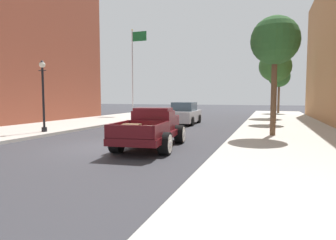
% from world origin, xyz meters
% --- Properties ---
extents(ground_plane, '(140.00, 140.00, 0.00)m').
position_xyz_m(ground_plane, '(0.00, 0.00, 0.00)').
color(ground_plane, '#333338').
extents(sidewalk_right, '(5.50, 64.00, 0.15)m').
position_xyz_m(sidewalk_right, '(7.25, 0.00, 0.07)').
color(sidewalk_right, '#B7B2A8').
rests_on(sidewalk_right, ground).
extents(hotrod_truck_maroon, '(2.52, 5.06, 1.58)m').
position_xyz_m(hotrod_truck_maroon, '(1.76, 0.76, 0.75)').
color(hotrod_truck_maroon, '#510F14').
rests_on(hotrod_truck_maroon, ground).
extents(car_background_silver, '(1.99, 4.36, 1.65)m').
position_xyz_m(car_background_silver, '(0.23, 10.79, 0.77)').
color(car_background_silver, '#B7B7BC').
rests_on(car_background_silver, ground).
extents(street_lamp_near, '(0.50, 0.32, 3.85)m').
position_xyz_m(street_lamp_near, '(-5.30, 2.43, 2.39)').
color(street_lamp_near, black).
rests_on(street_lamp_near, sidewalk_left).
extents(flagpole, '(1.74, 0.16, 9.16)m').
position_xyz_m(flagpole, '(-7.63, 18.43, 5.77)').
color(flagpole, '#B2B2B7').
rests_on(flagpole, sidewalk_left).
extents(street_tree_nearest, '(2.31, 2.31, 5.74)m').
position_xyz_m(street_tree_nearest, '(6.39, 4.92, 4.68)').
color(street_tree_nearest, brown).
rests_on(street_tree_nearest, sidewalk_right).
extents(street_tree_second, '(2.21, 2.21, 5.17)m').
position_xyz_m(street_tree_second, '(6.57, 12.07, 4.17)').
color(street_tree_second, brown).
rests_on(street_tree_second, sidewalk_right).
extents(street_tree_third, '(2.70, 2.70, 6.07)m').
position_xyz_m(street_tree_third, '(6.53, 18.40, 4.83)').
color(street_tree_third, brown).
rests_on(street_tree_third, sidewalk_right).
extents(street_tree_farthest, '(2.53, 2.53, 5.63)m').
position_xyz_m(street_tree_farthest, '(7.25, 26.82, 4.47)').
color(street_tree_farthest, brown).
rests_on(street_tree_farthest, sidewalk_right).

